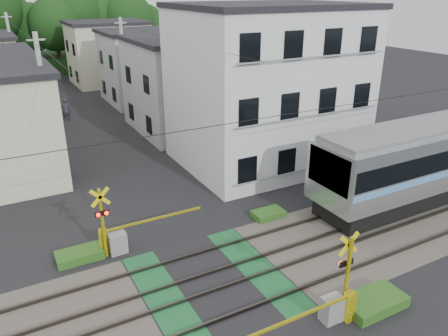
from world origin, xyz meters
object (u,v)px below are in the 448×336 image
crossing_signal_near (336,303)px  crossing_signal_far (115,237)px  pedestrian (66,110)px  apartment_block (267,86)px

crossing_signal_near → crossing_signal_far: (-5.17, 7.31, 0.00)m
crossing_signal_near → crossing_signal_far: 8.95m
crossing_signal_far → pedestrian: size_ratio=2.63×
crossing_signal_far → apartment_block: size_ratio=0.46×
pedestrian → apartment_block: bearing=119.8°
crossing_signal_far → pedestrian: (1.80, 20.86, 0.19)m
crossing_signal_far → crossing_signal_near: bearing=-54.7°
apartment_block → pedestrian: bearing=121.7°
crossing_signal_far → apartment_block: bearing=27.8°
crossing_signal_far → apartment_block: (11.09, 5.84, 3.94)m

